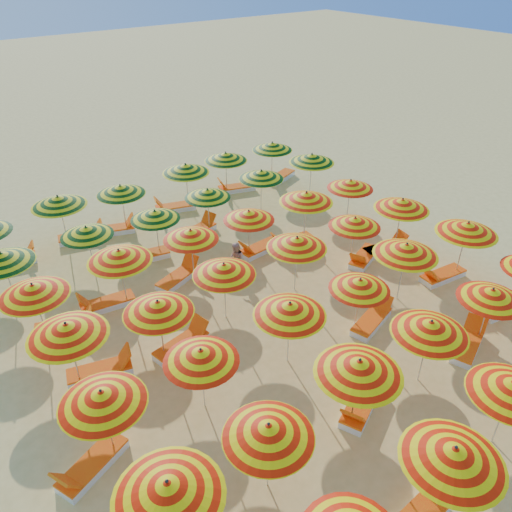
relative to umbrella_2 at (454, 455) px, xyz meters
name	(u,v)px	position (x,y,z in m)	size (l,w,h in m)	color
ground	(265,304)	(1.49, 7.67, -1.88)	(120.00, 120.00, 0.00)	#F7CE6D
umbrella_2	(454,455)	(0.00, 0.00, 0.00)	(2.32, 2.32, 2.14)	silver
umbrella_6	(168,489)	(-4.63, 2.58, 0.03)	(2.08, 2.08, 2.18)	silver
umbrella_7	(268,431)	(-2.40, 2.57, -0.10)	(2.20, 2.20, 2.02)	silver
umbrella_8	(359,367)	(0.23, 2.63, 0.04)	(2.49, 2.49, 2.18)	silver
umbrella_9	(430,327)	(2.75, 2.56, -0.05)	(2.46, 2.46, 2.08)	silver
umbrella_10	(492,295)	(5.41, 2.48, -0.16)	(2.11, 2.11, 1.96)	silver
umbrella_12	(102,398)	(-4.72, 5.36, -0.08)	(2.07, 2.07, 2.05)	silver
umbrella_13	(201,356)	(-2.33, 5.26, -0.16)	(2.02, 2.02, 1.96)	silver
umbrella_14	(290,309)	(0.39, 5.23, -0.04)	(2.22, 2.22, 2.09)	silver
umbrella_15	(360,284)	(2.90, 5.07, -0.21)	(2.10, 2.10, 1.89)	silver
umbrella_16	(406,249)	(5.17, 5.29, 0.02)	(2.11, 2.11, 2.16)	silver
umbrella_17	(467,228)	(7.89, 4.93, 0.04)	(2.32, 2.32, 2.18)	silver
umbrella_18	(67,330)	(-4.60, 7.86, 0.02)	(2.42, 2.42, 2.15)	silver
umbrella_19	(158,307)	(-2.32, 7.44, -0.07)	(1.94, 1.94, 2.05)	silver
umbrella_20	(224,269)	(0.09, 7.90, -0.08)	(2.50, 2.50, 2.04)	silver
umbrella_21	(297,243)	(2.79, 7.72, -0.03)	(2.61, 2.61, 2.10)	silver
umbrella_22	(355,222)	(5.48, 7.73, -0.17)	(2.08, 2.08, 1.95)	silver
umbrella_23	(402,204)	(7.62, 7.44, 0.01)	(2.49, 2.49, 2.15)	silver
umbrella_24	(33,290)	(-4.75, 10.17, -0.05)	(2.53, 2.53, 2.08)	silver
umbrella_25	(119,256)	(-2.12, 10.36, 0.00)	(2.34, 2.34, 2.13)	silver
umbrella_26	(191,235)	(0.40, 10.35, -0.13)	(2.35, 2.35, 1.99)	silver
umbrella_27	(249,215)	(2.78, 10.33, -0.15)	(2.35, 2.35, 1.97)	silver
umbrella_28	(306,197)	(5.19, 9.97, 0.03)	(2.43, 2.43, 2.17)	silver
umbrella_29	(350,184)	(7.65, 10.04, -0.14)	(2.22, 2.22, 1.98)	silver
umbrella_30	(2,258)	(-5.02, 12.51, -0.08)	(2.35, 2.35, 2.05)	silver
umbrella_31	(86,231)	(-2.26, 12.81, -0.21)	(2.25, 2.25, 1.90)	silver
umbrella_32	(155,215)	(0.16, 12.49, -0.20)	(2.39, 2.39, 1.91)	silver
umbrella_33	(207,193)	(2.63, 12.87, -0.19)	(2.33, 2.33, 1.92)	silver
umbrella_34	(261,175)	(5.32, 12.92, -0.10)	(2.06, 2.06, 2.02)	silver
umbrella_35	(312,158)	(8.06, 12.82, 0.01)	(2.19, 2.19, 2.15)	silver
umbrella_37	(58,201)	(-2.37, 15.23, 0.02)	(2.05, 2.05, 2.16)	silver
umbrella_38	(121,190)	(-0.03, 15.01, -0.09)	(2.41, 2.41, 2.03)	silver
umbrella_39	(186,168)	(3.00, 15.18, 0.00)	(2.09, 2.09, 2.14)	silver
umbrella_40	(226,157)	(5.22, 15.45, -0.06)	(2.03, 2.03, 2.06)	silver
umbrella_41	(272,146)	(7.77, 15.28, -0.08)	(2.53, 2.53, 2.04)	silver
lounger_4	(361,406)	(0.74, 2.79, -1.73)	(1.82, 1.23, 0.69)	white
lounger_5	(468,344)	(4.91, 2.48, -1.73)	(1.83, 1.13, 0.69)	white
lounger_6	(503,308)	(7.28, 2.81, -1.73)	(1.81, 0.91, 0.69)	white
lounger_7	(91,466)	(-5.32, 5.20, -1.73)	(1.82, 1.20, 0.69)	white
lounger_8	(372,320)	(3.50, 4.90, -1.73)	(1.83, 1.03, 0.69)	white
lounger_9	(442,276)	(7.29, 5.08, -1.73)	(1.79, 0.80, 0.69)	white
lounger_10	(102,370)	(-4.00, 7.85, -1.73)	(1.82, 1.02, 0.69)	white
lounger_11	(182,344)	(-1.72, 7.45, -1.73)	(1.81, 0.91, 0.69)	white
lounger_12	(364,258)	(5.98, 7.54, -1.73)	(1.82, 1.19, 0.69)	white
lounger_13	(385,249)	(7.12, 7.49, -1.73)	(1.81, 0.89, 0.69)	white
lounger_14	(66,327)	(-4.16, 10.25, -1.73)	(1.82, 1.18, 0.69)	white
lounger_15	(106,303)	(-2.72, 10.61, -1.73)	(1.80, 0.83, 0.69)	white
lounger_16	(179,277)	(-0.11, 10.53, -1.73)	(1.83, 1.14, 0.69)	white
lounger_17	(259,249)	(3.28, 10.35, -1.73)	(1.77, 0.72, 0.69)	white
lounger_18	(292,242)	(4.59, 10.00, -1.73)	(1.78, 0.73, 0.69)	white
lounger_19	(145,256)	(-0.44, 12.49, -1.73)	(1.81, 0.92, 0.69)	white
lounger_20	(198,231)	(2.13, 12.95, -1.73)	(1.82, 0.99, 0.69)	white
lounger_21	(13,261)	(-4.45, 15.10, -1.73)	(1.81, 0.93, 0.69)	white
lounger_22	(82,236)	(-1.77, 15.30, -1.73)	(1.82, 1.00, 0.69)	white
lounger_23	(114,229)	(-0.53, 15.08, -1.73)	(1.83, 1.14, 0.69)	white
lounger_24	(174,207)	(2.40, 15.38, -1.73)	(1.83, 1.08, 0.69)	white
lounger_25	(236,188)	(5.72, 15.43, -1.73)	(1.83, 1.09, 0.69)	white
lounger_26	(281,177)	(8.27, 15.19, -1.73)	(1.83, 1.12, 0.69)	white
beachgoer_b	(236,260)	(1.66, 9.55, -1.22)	(0.64, 0.50, 1.32)	tan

